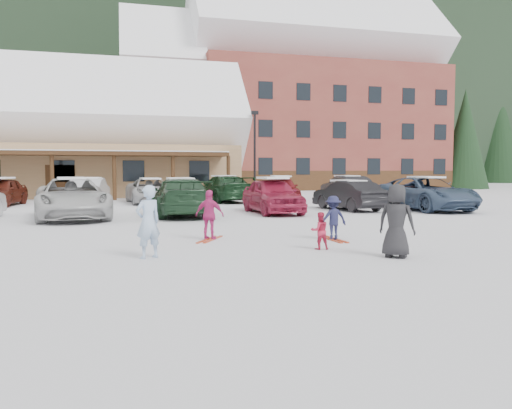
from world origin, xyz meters
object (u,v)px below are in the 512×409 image
object	(u,v)px
adult_skier	(148,222)
parked_car_12	(281,189)
parked_car_3	(180,197)
parked_car_10	(150,191)
bystander_dark	(396,221)
parked_car_9	(90,192)
parked_car_5	(348,195)
parked_car_8	(1,192)
alpine_hotel	(296,104)
parked_car_13	(347,188)
child_navy	(333,218)
parked_car_2	(72,198)
toddler_red	(320,231)
child_magenta	(210,215)
day_lodge	(39,141)
parked_car_11	(224,189)
lamp_post	(255,148)
parked_car_4	(272,195)
parked_car_6	(426,193)

from	to	relation	value
adult_skier	parked_car_12	distance (m)	19.16
parked_car_3	parked_car_10	bearing A→B (deg)	-84.05
bystander_dark	parked_car_12	size ratio (longest dim) A/B	0.36
parked_car_9	parked_car_12	world-z (taller)	parked_car_12
parked_car_5	parked_car_8	size ratio (longest dim) A/B	0.97
alpine_hotel	parked_car_13	bearing A→B (deg)	-100.74
parked_car_12	parked_car_13	xyz separation A→B (m)	(4.39, 0.36, -0.00)
child_navy	bystander_dark	bearing A→B (deg)	92.14
parked_car_10	parked_car_12	bearing A→B (deg)	-10.52
parked_car_2	parked_car_8	distance (m)	9.23
parked_car_2	child_navy	bearing A→B (deg)	-55.40
parked_car_10	toddler_red	bearing A→B (deg)	-85.74
alpine_hotel	parked_car_13	size ratio (longest dim) A/B	6.86
alpine_hotel	parked_car_8	bearing A→B (deg)	-138.59
child_magenta	parked_car_2	distance (m)	8.31
child_magenta	day_lodge	bearing A→B (deg)	-43.28
parked_car_8	parked_car_11	world-z (taller)	parked_car_11
parked_car_11	day_lodge	bearing A→B (deg)	-50.69
lamp_post	parked_car_9	xyz separation A→B (m)	(-10.73, -6.56, -2.68)
alpine_hotel	parked_car_9	size ratio (longest dim) A/B	7.10
parked_car_12	parked_car_4	bearing A→B (deg)	-102.80
bystander_dark	parked_car_11	distance (m)	19.35
adult_skier	parked_car_12	size ratio (longest dim) A/B	0.35
toddler_red	parked_car_3	world-z (taller)	parked_car_3
child_magenta	parked_car_3	size ratio (longest dim) A/B	0.26
alpine_hotel	parked_car_3	world-z (taller)	alpine_hotel
day_lodge	adult_skier	size ratio (longest dim) A/B	18.62
alpine_hotel	parked_car_12	xyz separation A→B (m)	(-8.36, -21.29, -7.87)
adult_skier	parked_car_13	world-z (taller)	adult_skier
adult_skier	parked_car_3	bearing A→B (deg)	-126.94
day_lodge	parked_car_2	size ratio (longest dim) A/B	5.14
parked_car_3	parked_car_6	distance (m)	11.45
parked_car_2	parked_car_11	distance (m)	11.39
parked_car_2	parked_car_4	bearing A→B (deg)	-5.74
parked_car_2	parked_car_8	xyz separation A→B (m)	(-4.31, 8.16, -0.05)
adult_skier	parked_car_12	world-z (taller)	adult_skier
bystander_dark	parked_car_6	distance (m)	13.65
parked_car_4	parked_car_8	bearing A→B (deg)	146.40
bystander_dark	parked_car_12	bearing A→B (deg)	-55.26
parked_car_8	parked_car_2	bearing A→B (deg)	-55.50
child_magenta	parked_car_11	xyz separation A→B (m)	(3.40, 15.67, 0.09)
lamp_post	parked_car_3	bearing A→B (deg)	-116.02
parked_car_5	parked_car_10	world-z (taller)	parked_car_10
parked_car_2	parked_car_8	world-z (taller)	parked_car_2
bystander_dark	toddler_red	bearing A→B (deg)	-6.27
parked_car_6	parked_car_10	size ratio (longest dim) A/B	1.10
parked_car_11	parked_car_13	bearing A→B (deg)	167.28
bystander_dark	parked_car_5	distance (m)	12.77
toddler_red	parked_car_9	xyz separation A→B (m)	(-6.29, 16.82, 0.29)
lamp_post	parked_car_12	size ratio (longest dim) A/B	1.35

